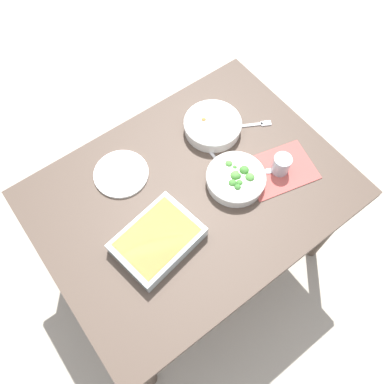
{
  "coord_description": "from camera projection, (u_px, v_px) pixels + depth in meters",
  "views": [
    {
      "loc": [
        0.43,
        0.57,
        2.11
      ],
      "look_at": [
        0.0,
        0.0,
        0.74
      ],
      "focal_mm": 36.7,
      "sensor_mm": 36.0,
      "label": 1
    }
  ],
  "objects": [
    {
      "name": "ground_plane",
      "position": [
        192.0,
        253.0,
        2.2
      ],
      "size": [
        6.0,
        6.0,
        0.0
      ],
      "primitive_type": "plane",
      "color": "#B2A899"
    },
    {
      "name": "dining_table",
      "position": [
        192.0,
        202.0,
        1.62
      ],
      "size": [
        1.2,
        0.9,
        0.74
      ],
      "color": "#4C3D33",
      "rests_on": "ground_plane"
    },
    {
      "name": "placemat",
      "position": [
        279.0,
        170.0,
        1.58
      ],
      "size": [
        0.32,
        0.26,
        0.0
      ],
      "primitive_type": "cube",
      "rotation": [
        0.0,
        0.0,
        -0.25
      ],
      "color": "#B24C47",
      "rests_on": "dining_table"
    },
    {
      "name": "stew_bowl",
      "position": [
        213.0,
        125.0,
        1.65
      ],
      "size": [
        0.25,
        0.25,
        0.06
      ],
      "color": "silver",
      "rests_on": "dining_table"
    },
    {
      "name": "broccoli_bowl",
      "position": [
        236.0,
        178.0,
        1.53
      ],
      "size": [
        0.24,
        0.24,
        0.07
      ],
      "color": "silver",
      "rests_on": "dining_table"
    },
    {
      "name": "baking_dish",
      "position": [
        157.0,
        240.0,
        1.41
      ],
      "size": [
        0.33,
        0.27,
        0.06
      ],
      "color": "silver",
      "rests_on": "dining_table"
    },
    {
      "name": "drink_cup",
      "position": [
        281.0,
        165.0,
        1.55
      ],
      "size": [
        0.07,
        0.07,
        0.08
      ],
      "color": "#B2BCC6",
      "rests_on": "dining_table"
    },
    {
      "name": "side_plate",
      "position": [
        121.0,
        174.0,
        1.57
      ],
      "size": [
        0.22,
        0.22,
        0.01
      ],
      "primitive_type": "cylinder",
      "color": "white",
      "rests_on": "dining_table"
    },
    {
      "name": "spoon_by_stew",
      "position": [
        218.0,
        136.0,
        1.66
      ],
      "size": [
        0.03,
        0.18,
        0.01
      ],
      "color": "silver",
      "rests_on": "dining_table"
    },
    {
      "name": "spoon_by_broccoli",
      "position": [
        217.0,
        160.0,
        1.6
      ],
      "size": [
        0.03,
        0.18,
        0.01
      ],
      "color": "silver",
      "rests_on": "dining_table"
    },
    {
      "name": "spoon_spare",
      "position": [
        259.0,
        173.0,
        1.57
      ],
      "size": [
        0.16,
        0.1,
        0.01
      ],
      "color": "silver",
      "rests_on": "dining_table"
    },
    {
      "name": "fork_on_table",
      "position": [
        254.0,
        125.0,
        1.69
      ],
      "size": [
        0.16,
        0.1,
        0.01
      ],
      "color": "silver",
      "rests_on": "dining_table"
    }
  ]
}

